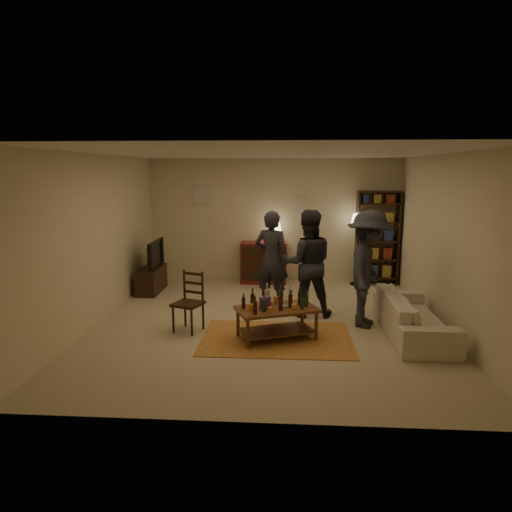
# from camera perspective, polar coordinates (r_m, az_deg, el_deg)

# --- Properties ---
(floor) EXTENTS (6.00, 6.00, 0.00)m
(floor) POSITION_cam_1_polar(r_m,az_deg,el_deg) (7.51, 1.46, -8.34)
(floor) COLOR #C6B793
(floor) RESTS_ON ground
(room_shell) EXTENTS (6.00, 6.00, 6.00)m
(room_shell) POSITION_cam_1_polar(r_m,az_deg,el_deg) (10.13, -1.50, 7.09)
(room_shell) COLOR beige
(room_shell) RESTS_ON ground
(rug) EXTENTS (2.20, 1.50, 0.01)m
(rug) POSITION_cam_1_polar(r_m,az_deg,el_deg) (6.84, 2.57, -10.23)
(rug) COLOR #964220
(rug) RESTS_ON ground
(coffee_table) EXTENTS (1.31, 1.01, 0.81)m
(coffee_table) POSITION_cam_1_polar(r_m,az_deg,el_deg) (6.70, 2.56, -6.94)
(coffee_table) COLOR brown
(coffee_table) RESTS_ON ground
(dining_chair) EXTENTS (0.52, 0.52, 0.94)m
(dining_chair) POSITION_cam_1_polar(r_m,az_deg,el_deg) (7.11, -8.27, -5.39)
(dining_chair) COLOR #321D10
(dining_chair) RESTS_ON ground
(tv_stand) EXTENTS (0.40, 1.00, 1.06)m
(tv_stand) POSITION_cam_1_polar(r_m,az_deg,el_deg) (9.52, -12.95, -2.10)
(tv_stand) COLOR #321D10
(tv_stand) RESTS_ON ground
(dresser) EXTENTS (1.00, 0.50, 1.36)m
(dresser) POSITION_cam_1_polar(r_m,az_deg,el_deg) (10.01, 1.00, -0.68)
(dresser) COLOR maroon
(dresser) RESTS_ON ground
(bookshelf) EXTENTS (0.90, 0.34, 2.02)m
(bookshelf) POSITION_cam_1_polar(r_m,az_deg,el_deg) (10.16, 14.90, 2.33)
(bookshelf) COLOR #321D10
(bookshelf) RESTS_ON ground
(floor_lamp) EXTENTS (0.36, 0.36, 1.55)m
(floor_lamp) POSITION_cam_1_polar(r_m,az_deg,el_deg) (9.93, 12.71, 3.79)
(floor_lamp) COLOR black
(floor_lamp) RESTS_ON ground
(sofa) EXTENTS (0.81, 2.08, 0.61)m
(sofa) POSITION_cam_1_polar(r_m,az_deg,el_deg) (7.28, 19.04, -7.02)
(sofa) COLOR beige
(sofa) RESTS_ON ground
(person_left) EXTENTS (0.73, 0.58, 1.74)m
(person_left) POSITION_cam_1_polar(r_m,az_deg,el_deg) (8.23, 1.97, -0.35)
(person_left) COLOR #26252C
(person_left) RESTS_ON ground
(person_right) EXTENTS (0.91, 0.73, 1.81)m
(person_right) POSITION_cam_1_polar(r_m,az_deg,el_deg) (7.71, 6.44, -0.92)
(person_right) COLOR #24252B
(person_right) RESTS_ON ground
(person_by_sofa) EXTENTS (1.04, 1.35, 1.85)m
(person_by_sofa) POSITION_cam_1_polar(r_m,az_deg,el_deg) (7.34, 13.84, -1.60)
(person_by_sofa) COLOR #2A2A32
(person_by_sofa) RESTS_ON ground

